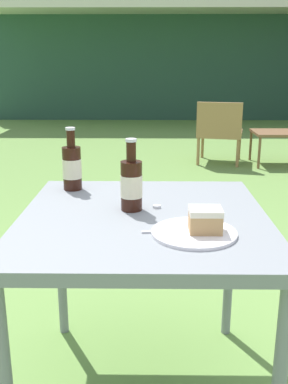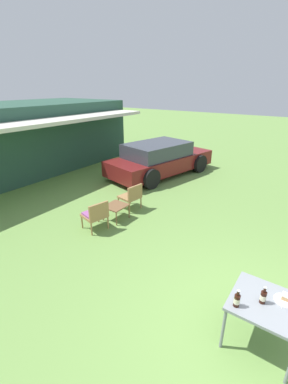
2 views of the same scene
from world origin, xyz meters
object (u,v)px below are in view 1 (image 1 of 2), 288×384
at_px(cake_on_plate, 199,227).
at_px(cola_bottle_near, 131,184).
at_px(garden_side_table, 277,135).
at_px(wicker_chair_cushioned, 220,129).
at_px(cola_bottle_far, 72,167).
at_px(patio_table, 144,233).

relative_size(cake_on_plate, cola_bottle_near, 1.03).
bearing_deg(garden_side_table, wicker_chair_cushioned, 175.66).
bearing_deg(cola_bottle_near, cola_bottle_far, 133.96).
xyz_separation_m(garden_side_table, cake_on_plate, (-1.37, -4.07, 0.38)).
bearing_deg(patio_table, wicker_chair_cushioned, 77.73).
relative_size(patio_table, cola_bottle_far, 3.50).
height_order(wicker_chair_cushioned, cake_on_plate, cake_on_plate).
xyz_separation_m(cola_bottle_near, cola_bottle_far, (-0.25, 0.25, 0.00)).
bearing_deg(cake_on_plate, patio_table, 133.84).
distance_m(wicker_chair_cushioned, patio_table, 4.05).
bearing_deg(cake_on_plate, wicker_chair_cushioned, 80.47).
bearing_deg(wicker_chair_cushioned, cola_bottle_far, 85.54).
xyz_separation_m(wicker_chair_cushioned, garden_side_table, (0.67, -0.05, -0.06)).
bearing_deg(cake_on_plate, cola_bottle_near, 132.69).
xyz_separation_m(patio_table, cola_bottle_far, (-0.29, 0.31, 0.16)).
distance_m(wicker_chair_cushioned, cola_bottle_far, 3.84).
bearing_deg(patio_table, garden_side_table, 68.54).
bearing_deg(garden_side_table, patio_table, -111.46).
bearing_deg(cake_on_plate, garden_side_table, 71.45).
height_order(garden_side_table, cola_bottle_far, cola_bottle_far).
xyz_separation_m(patio_table, cola_bottle_near, (-0.04, 0.05, 0.16)).
bearing_deg(cola_bottle_near, cake_on_plate, -47.31).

